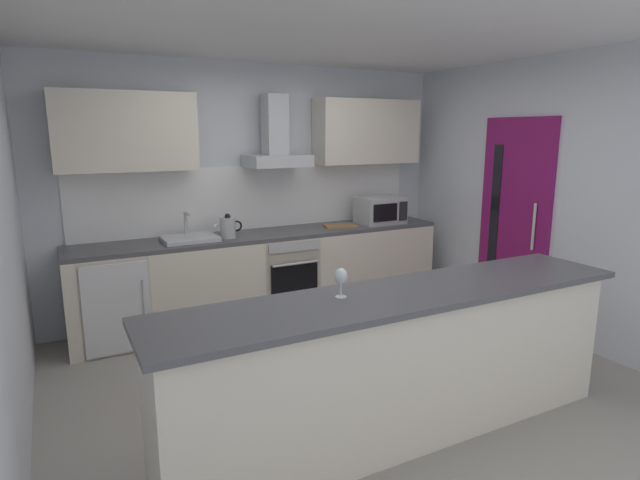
{
  "coord_description": "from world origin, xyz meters",
  "views": [
    {
      "loc": [
        -1.92,
        -3.24,
        1.91
      ],
      "look_at": [
        -0.03,
        0.37,
        1.05
      ],
      "focal_mm": 28.95,
      "sensor_mm": 36.0,
      "label": 1
    }
  ],
  "objects_px": {
    "microwave": "(380,210)",
    "range_hood": "(276,144)",
    "kettle": "(228,227)",
    "chopping_board": "(340,226)",
    "oven": "(283,273)",
    "refrigerator": "(113,300)",
    "wine_glass": "(341,277)",
    "sink": "(190,238)"
  },
  "relations": [
    {
      "from": "range_hood",
      "to": "sink",
      "type": "bearing_deg",
      "value": -172.91
    },
    {
      "from": "wine_glass",
      "to": "sink",
      "type": "bearing_deg",
      "value": 98.02
    },
    {
      "from": "oven",
      "to": "microwave",
      "type": "xyz_separation_m",
      "value": [
        1.19,
        -0.03,
        0.59
      ]
    },
    {
      "from": "microwave",
      "to": "wine_glass",
      "type": "xyz_separation_m",
      "value": [
        -1.82,
        -2.26,
        0.03
      ]
    },
    {
      "from": "range_hood",
      "to": "chopping_board",
      "type": "xyz_separation_m",
      "value": [
        0.67,
        -0.15,
        -0.88
      ]
    },
    {
      "from": "microwave",
      "to": "sink",
      "type": "height_order",
      "value": "microwave"
    },
    {
      "from": "refrigerator",
      "to": "kettle",
      "type": "height_order",
      "value": "kettle"
    },
    {
      "from": "oven",
      "to": "chopping_board",
      "type": "xyz_separation_m",
      "value": [
        0.67,
        -0.02,
        0.45
      ]
    },
    {
      "from": "oven",
      "to": "microwave",
      "type": "height_order",
      "value": "microwave"
    },
    {
      "from": "sink",
      "to": "refrigerator",
      "type": "bearing_deg",
      "value": -178.9
    },
    {
      "from": "oven",
      "to": "wine_glass",
      "type": "distance_m",
      "value": 2.46
    },
    {
      "from": "refrigerator",
      "to": "wine_glass",
      "type": "bearing_deg",
      "value": -65.55
    },
    {
      "from": "microwave",
      "to": "refrigerator",
      "type": "bearing_deg",
      "value": 179.5
    },
    {
      "from": "sink",
      "to": "microwave",
      "type": "bearing_deg",
      "value": -1.04
    },
    {
      "from": "sink",
      "to": "kettle",
      "type": "relative_size",
      "value": 1.73
    },
    {
      "from": "microwave",
      "to": "chopping_board",
      "type": "relative_size",
      "value": 1.47
    },
    {
      "from": "sink",
      "to": "chopping_board",
      "type": "distance_m",
      "value": 1.63
    },
    {
      "from": "refrigerator",
      "to": "range_hood",
      "type": "xyz_separation_m",
      "value": [
        1.67,
        0.13,
        1.36
      ]
    },
    {
      "from": "range_hood",
      "to": "chopping_board",
      "type": "height_order",
      "value": "range_hood"
    },
    {
      "from": "refrigerator",
      "to": "range_hood",
      "type": "distance_m",
      "value": 2.16
    },
    {
      "from": "refrigerator",
      "to": "kettle",
      "type": "relative_size",
      "value": 2.94
    },
    {
      "from": "kettle",
      "to": "chopping_board",
      "type": "distance_m",
      "value": 1.26
    },
    {
      "from": "range_hood",
      "to": "refrigerator",
      "type": "bearing_deg",
      "value": -175.47
    },
    {
      "from": "wine_glass",
      "to": "refrigerator",
      "type": "bearing_deg",
      "value": 114.45
    },
    {
      "from": "refrigerator",
      "to": "range_hood",
      "type": "bearing_deg",
      "value": 4.53
    },
    {
      "from": "kettle",
      "to": "chopping_board",
      "type": "xyz_separation_m",
      "value": [
        1.26,
        0.01,
        -0.09
      ]
    },
    {
      "from": "microwave",
      "to": "range_hood",
      "type": "distance_m",
      "value": 1.41
    },
    {
      "from": "sink",
      "to": "range_hood",
      "type": "xyz_separation_m",
      "value": [
        0.95,
        0.12,
        0.86
      ]
    },
    {
      "from": "oven",
      "to": "refrigerator",
      "type": "bearing_deg",
      "value": -179.91
    },
    {
      "from": "microwave",
      "to": "range_hood",
      "type": "height_order",
      "value": "range_hood"
    },
    {
      "from": "sink",
      "to": "wine_glass",
      "type": "relative_size",
      "value": 2.81
    },
    {
      "from": "range_hood",
      "to": "chopping_board",
      "type": "relative_size",
      "value": 2.12
    },
    {
      "from": "wine_glass",
      "to": "microwave",
      "type": "bearing_deg",
      "value": 51.24
    },
    {
      "from": "refrigerator",
      "to": "chopping_board",
      "type": "xyz_separation_m",
      "value": [
        2.34,
        -0.02,
        0.49
      ]
    },
    {
      "from": "oven",
      "to": "range_hood",
      "type": "bearing_deg",
      "value": 90.0
    },
    {
      "from": "wine_glass",
      "to": "chopping_board",
      "type": "height_order",
      "value": "wine_glass"
    },
    {
      "from": "oven",
      "to": "kettle",
      "type": "distance_m",
      "value": 0.8
    },
    {
      "from": "refrigerator",
      "to": "chopping_board",
      "type": "distance_m",
      "value": 2.39
    },
    {
      "from": "refrigerator",
      "to": "wine_glass",
      "type": "relative_size",
      "value": 4.78
    },
    {
      "from": "chopping_board",
      "to": "oven",
      "type": "bearing_deg",
      "value": 177.98
    },
    {
      "from": "microwave",
      "to": "chopping_board",
      "type": "distance_m",
      "value": 0.53
    },
    {
      "from": "microwave",
      "to": "wine_glass",
      "type": "height_order",
      "value": "microwave"
    }
  ]
}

